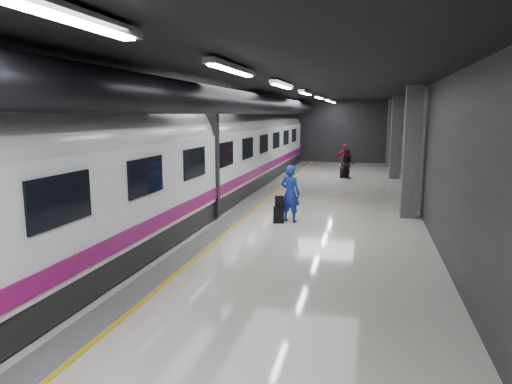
# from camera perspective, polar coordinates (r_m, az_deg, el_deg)

# --- Properties ---
(ground) EXTENTS (40.00, 40.00, 0.00)m
(ground) POSITION_cam_1_polar(r_m,az_deg,el_deg) (15.16, 1.60, -3.82)
(ground) COLOR silver
(ground) RESTS_ON ground
(platform_hall) EXTENTS (10.02, 40.02, 4.51)m
(platform_hall) POSITION_cam_1_polar(r_m,az_deg,el_deg) (15.73, 1.38, 9.68)
(platform_hall) COLOR black
(platform_hall) RESTS_ON ground
(train) EXTENTS (3.05, 38.00, 4.05)m
(train) POSITION_cam_1_polar(r_m,az_deg,el_deg) (15.82, -9.96, 4.21)
(train) COLOR black
(train) RESTS_ON ground
(traveler_main) EXTENTS (0.80, 0.64, 1.90)m
(traveler_main) POSITION_cam_1_polar(r_m,az_deg,el_deg) (15.14, 4.29, -0.20)
(traveler_main) COLOR #172EAD
(traveler_main) RESTS_ON ground
(suitcase_main) EXTENTS (0.38, 0.29, 0.55)m
(suitcase_main) POSITION_cam_1_polar(r_m,az_deg,el_deg) (15.05, 2.84, -2.85)
(suitcase_main) COLOR black
(suitcase_main) RESTS_ON ground
(shoulder_bag) EXTENTS (0.30, 0.24, 0.35)m
(shoulder_bag) POSITION_cam_1_polar(r_m,az_deg,el_deg) (14.96, 2.93, -1.15)
(shoulder_bag) COLOR black
(shoulder_bag) RESTS_ON suitcase_main
(traveler_far_a) EXTENTS (0.82, 0.65, 1.67)m
(traveler_far_a) POSITION_cam_1_polar(r_m,az_deg,el_deg) (25.76, 11.34, 3.48)
(traveler_far_a) COLOR black
(traveler_far_a) RESTS_ON ground
(traveler_far_b) EXTENTS (1.11, 0.51, 1.85)m
(traveler_far_b) POSITION_cam_1_polar(r_m,az_deg,el_deg) (26.96, 10.97, 3.97)
(traveler_far_b) COLOR maroon
(traveler_far_b) RESTS_ON ground
(suitcase_far) EXTENTS (0.45, 0.38, 0.56)m
(suitcase_far) POSITION_cam_1_polar(r_m,az_deg,el_deg) (26.23, 10.94, 2.39)
(suitcase_far) COLOR black
(suitcase_far) RESTS_ON ground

